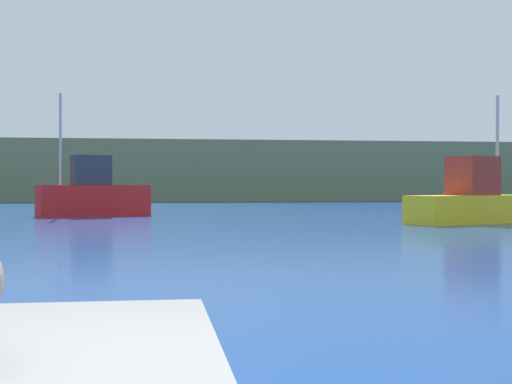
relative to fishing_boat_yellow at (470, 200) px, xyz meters
name	(u,v)px	position (x,y,z in m)	size (l,w,h in m)	color
hillside_backdrop	(154,172)	(-11.20, 43.96, 1.76)	(140.00, 16.87, 5.19)	#6B7A51
fishing_boat_yellow	(470,200)	(0.00, 0.00, 0.00)	(5.27, 3.47, 4.73)	yellow
fishing_boat_red	(93,194)	(-13.99, 8.08, 0.14)	(5.04, 2.91, 5.38)	red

